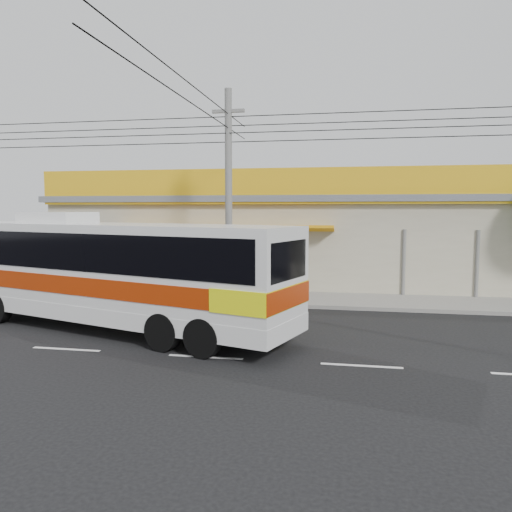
{
  "coord_description": "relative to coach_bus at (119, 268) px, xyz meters",
  "views": [
    {
      "loc": [
        3.64,
        -14.79,
        3.86
      ],
      "look_at": [
        0.5,
        2.0,
        2.26
      ],
      "focal_mm": 35.0,
      "sensor_mm": 36.0,
      "label": 1
    }
  ],
  "objects": [
    {
      "name": "lane_markings",
      "position": [
        3.48,
        -2.26,
        -2.02
      ],
      "size": [
        50.0,
        0.12,
        0.01
      ],
      "primitive_type": null,
      "color": "silver",
      "rests_on": "ground"
    },
    {
      "name": "ground",
      "position": [
        3.48,
        0.24,
        -2.02
      ],
      "size": [
        120.0,
        120.0,
        0.0
      ],
      "primitive_type": "plane",
      "color": "black",
      "rests_on": "ground"
    },
    {
      "name": "utility_pole",
      "position": [
        2.49,
        4.44,
        4.96
      ],
      "size": [
        34.0,
        14.0,
        8.46
      ],
      "color": "slate",
      "rests_on": "ground"
    },
    {
      "name": "sidewalk",
      "position": [
        3.48,
        6.24,
        -1.94
      ],
      "size": [
        30.0,
        3.2,
        0.15
      ],
      "primitive_type": "cube",
      "color": "slate",
      "rests_on": "ground"
    },
    {
      "name": "motorbike_red",
      "position": [
        -3.3,
        7.14,
        -1.4
      ],
      "size": [
        1.85,
        1.4,
        0.93
      ],
      "primitive_type": "imported",
      "rotation": [
        0.0,
        0.0,
        2.08
      ],
      "color": "maroon",
      "rests_on": "sidewalk"
    },
    {
      "name": "storefront_building",
      "position": [
        3.47,
        11.78,
        0.28
      ],
      "size": [
        22.6,
        9.2,
        5.7
      ],
      "color": "#AAA389",
      "rests_on": "ground"
    },
    {
      "name": "coach_bus",
      "position": [
        0.0,
        0.0,
        0.0
      ],
      "size": [
        12.44,
        6.24,
        3.77
      ],
      "rotation": [
        0.0,
        0.0,
        -0.31
      ],
      "color": "silver",
      "rests_on": "ground"
    }
  ]
}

